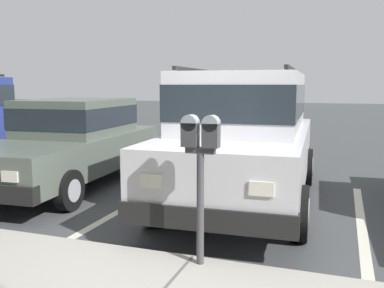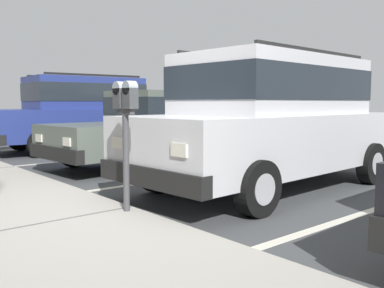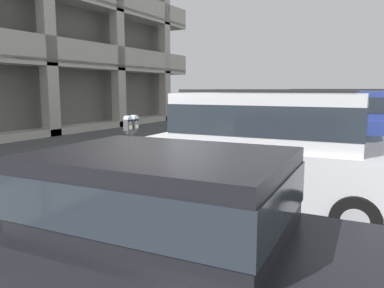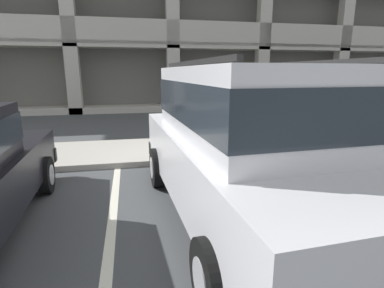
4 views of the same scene
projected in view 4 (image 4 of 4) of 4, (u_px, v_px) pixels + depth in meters
The scene contains 6 objects.
ground_plane at pixel (198, 169), 6.21m from camera, with size 80.00×80.00×0.10m.
sidewalk at pixel (186, 149), 7.43m from camera, with size 40.00×2.20×0.12m.
parking_stall_lines at pixel (307, 185), 5.19m from camera, with size 13.15×4.80×0.01m.
silver_suv at pixel (245, 139), 3.74m from camera, with size 2.19×4.87×2.03m.
parking_meter_near at pixel (189, 108), 6.24m from camera, with size 0.35×0.12×1.41m.
fire_hydrant at pixel (1, 147), 5.94m from camera, with size 0.30×0.30×0.70m.
Camera 4 is at (-1.33, -5.77, 1.91)m, focal length 28.00 mm.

